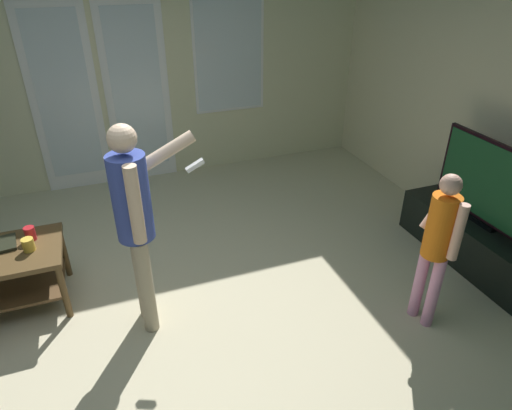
{
  "coord_description": "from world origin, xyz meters",
  "views": [
    {
      "loc": [
        -0.18,
        -2.51,
        2.43
      ],
      "look_at": [
        0.84,
        0.23,
        0.78
      ],
      "focal_mm": 31.46,
      "sensor_mm": 36.0,
      "label": 1
    }
  ],
  "objects_px": {
    "cup_by_laptop": "(30,233)",
    "cup_near_edge": "(28,245)",
    "tv_stand": "(473,241)",
    "flat_screen_tv": "(488,184)",
    "person_child": "(439,238)",
    "person_adult": "(136,214)"
  },
  "relations": [
    {
      "from": "cup_near_edge",
      "to": "cup_by_laptop",
      "type": "bearing_deg",
      "value": 88.37
    },
    {
      "from": "person_adult",
      "to": "cup_by_laptop",
      "type": "bearing_deg",
      "value": 139.74
    },
    {
      "from": "person_child",
      "to": "cup_near_edge",
      "type": "distance_m",
      "value": 2.94
    },
    {
      "from": "tv_stand",
      "to": "cup_by_laptop",
      "type": "bearing_deg",
      "value": 166.35
    },
    {
      "from": "tv_stand",
      "to": "person_child",
      "type": "relative_size",
      "value": 1.17
    },
    {
      "from": "flat_screen_tv",
      "to": "cup_near_edge",
      "type": "xyz_separation_m",
      "value": [
        -3.57,
        0.71,
        -0.21
      ]
    },
    {
      "from": "flat_screen_tv",
      "to": "cup_near_edge",
      "type": "height_order",
      "value": "flat_screen_tv"
    },
    {
      "from": "tv_stand",
      "to": "flat_screen_tv",
      "type": "bearing_deg",
      "value": 114.91
    },
    {
      "from": "person_child",
      "to": "cup_by_laptop",
      "type": "height_order",
      "value": "person_child"
    },
    {
      "from": "tv_stand",
      "to": "cup_by_laptop",
      "type": "distance_m",
      "value": 3.69
    },
    {
      "from": "person_adult",
      "to": "cup_near_edge",
      "type": "height_order",
      "value": "person_adult"
    },
    {
      "from": "person_child",
      "to": "cup_near_edge",
      "type": "height_order",
      "value": "person_child"
    },
    {
      "from": "flat_screen_tv",
      "to": "cup_by_laptop",
      "type": "bearing_deg",
      "value": 166.4
    },
    {
      "from": "tv_stand",
      "to": "cup_near_edge",
      "type": "relative_size",
      "value": 14.24
    },
    {
      "from": "tv_stand",
      "to": "flat_screen_tv",
      "type": "xyz_separation_m",
      "value": [
        -0.0,
        0.0,
        0.57
      ]
    },
    {
      "from": "person_child",
      "to": "flat_screen_tv",
      "type": "bearing_deg",
      "value": 27.92
    },
    {
      "from": "cup_by_laptop",
      "to": "cup_near_edge",
      "type": "bearing_deg",
      "value": -91.63
    },
    {
      "from": "flat_screen_tv",
      "to": "person_adult",
      "type": "height_order",
      "value": "person_adult"
    },
    {
      "from": "person_adult",
      "to": "cup_by_laptop",
      "type": "xyz_separation_m",
      "value": [
        -0.76,
        0.64,
        -0.38
      ]
    },
    {
      "from": "person_adult",
      "to": "tv_stand",
      "type": "bearing_deg",
      "value": -4.53
    },
    {
      "from": "person_child",
      "to": "cup_by_laptop",
      "type": "distance_m",
      "value": 3.0
    },
    {
      "from": "flat_screen_tv",
      "to": "person_child",
      "type": "distance_m",
      "value": 1.01
    }
  ]
}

